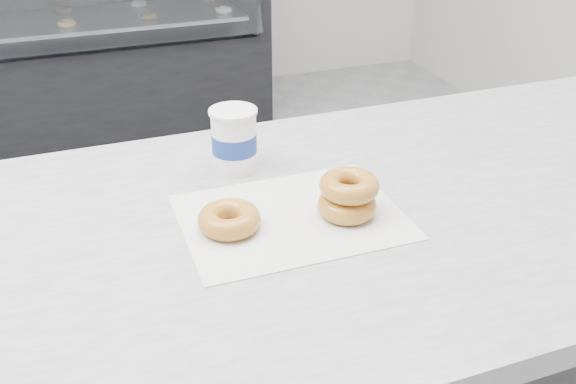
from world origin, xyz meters
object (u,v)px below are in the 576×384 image
object	(u,v)px
display_case	(28,41)
coffee_cup	(234,139)
donut_single	(229,219)
donut_stack	(348,196)

from	to	relation	value
display_case	coffee_cup	world-z (taller)	display_case
donut_single	donut_stack	size ratio (longest dim) A/B	0.73
display_case	donut_stack	world-z (taller)	display_case
display_case	coffee_cup	bearing A→B (deg)	-81.32
coffee_cup	donut_single	bearing A→B (deg)	-101.02
display_case	donut_single	bearing A→B (deg)	-83.28
donut_single	coffee_cup	xyz separation A→B (m)	(0.07, 0.19, 0.04)
coffee_cup	display_case	bearing A→B (deg)	106.43
donut_stack	donut_single	bearing A→B (deg)	173.08
donut_single	donut_stack	bearing A→B (deg)	-6.92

